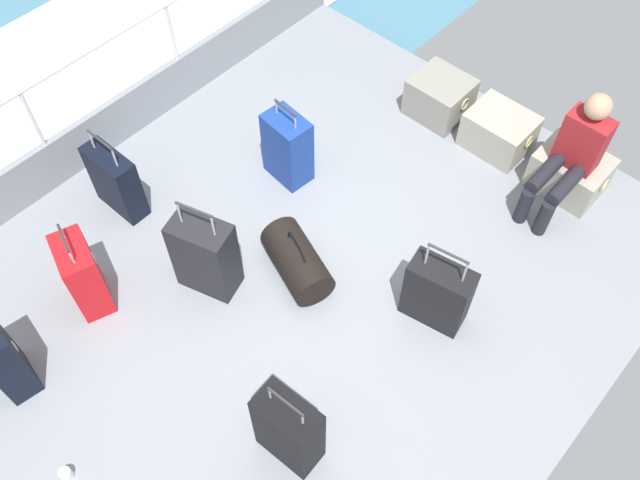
{
  "coord_description": "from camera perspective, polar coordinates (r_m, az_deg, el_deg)",
  "views": [
    {
      "loc": [
        1.94,
        -1.96,
        4.43
      ],
      "look_at": [
        -0.01,
        0.2,
        0.25
      ],
      "focal_mm": 38.01,
      "sensor_mm": 36.0,
      "label": 1
    }
  ],
  "objects": [
    {
      "name": "ground_plane",
      "position": [
        5.24,
        -1.32,
        -3.14
      ],
      "size": [
        4.4,
        5.2,
        0.06
      ],
      "primitive_type": "cube",
      "color": "gray"
    },
    {
      "name": "gunwale_port",
      "position": [
        6.2,
        -16.43,
        9.81
      ],
      "size": [
        0.06,
        5.2,
        0.45
      ],
      "primitive_type": "cube",
      "color": "gray",
      "rests_on": "ground_plane"
    },
    {
      "name": "railing_port",
      "position": [
        5.84,
        -17.73,
        13.62
      ],
      "size": [
        0.04,
        4.2,
        1.02
      ],
      "color": "silver",
      "rests_on": "ground_plane"
    },
    {
      "name": "sea_wake",
      "position": [
        7.57,
        -22.07,
        11.6
      ],
      "size": [
        12.0,
        12.0,
        0.01
      ],
      "color": "teal",
      "rests_on": "ground_plane"
    },
    {
      "name": "cargo_crate_0",
      "position": [
        6.29,
        10.05,
        11.78
      ],
      "size": [
        0.53,
        0.45,
        0.37
      ],
      "color": "gray",
      "rests_on": "ground_plane"
    },
    {
      "name": "cargo_crate_1",
      "position": [
        6.11,
        14.83,
        8.85
      ],
      "size": [
        0.58,
        0.44,
        0.35
      ],
      "color": "#9E9989",
      "rests_on": "ground_plane"
    },
    {
      "name": "cargo_crate_2",
      "position": [
        5.97,
        20.28,
        5.38
      ],
      "size": [
        0.6,
        0.45,
        0.35
      ],
      "color": "#9E9989",
      "rests_on": "ground_plane"
    },
    {
      "name": "passenger_seated",
      "position": [
        5.59,
        20.47,
        6.8
      ],
      "size": [
        0.34,
        0.66,
        1.05
      ],
      "color": "maroon",
      "rests_on": "ground_plane"
    },
    {
      "name": "suitcase_0",
      "position": [
        5.13,
        -19.33,
        -2.78
      ],
      "size": [
        0.44,
        0.34,
        0.79
      ],
      "color": "red",
      "rests_on": "ground_plane"
    },
    {
      "name": "suitcase_1",
      "position": [
        4.97,
        -9.64,
        -1.31
      ],
      "size": [
        0.49,
        0.37,
        0.91
      ],
      "color": "black",
      "rests_on": "ground_plane"
    },
    {
      "name": "suitcase_2",
      "position": [
        5.61,
        -16.83,
        4.74
      ],
      "size": [
        0.46,
        0.2,
        0.79
      ],
      "color": "black",
      "rests_on": "ground_plane"
    },
    {
      "name": "suitcase_3",
      "position": [
        4.86,
        9.85,
        -4.44
      ],
      "size": [
        0.49,
        0.31,
        0.81
      ],
      "color": "black",
      "rests_on": "ground_plane"
    },
    {
      "name": "suitcase_4",
      "position": [
        5.59,
        -2.75,
        7.75
      ],
      "size": [
        0.4,
        0.29,
        0.77
      ],
      "color": "navy",
      "rests_on": "ground_plane"
    },
    {
      "name": "suitcase_5",
      "position": [
        4.97,
        -25.21,
        -8.98
      ],
      "size": [
        0.38,
        0.26,
        0.81
      ],
      "color": "black",
      "rests_on": "ground_plane"
    },
    {
      "name": "suitcase_6",
      "position": [
        4.34,
        -2.65,
        -15.66
      ],
      "size": [
        0.42,
        0.25,
        0.81
      ],
      "color": "black",
      "rests_on": "ground_plane"
    },
    {
      "name": "duffel_bag",
      "position": [
        5.1,
        -1.93,
        -1.75
      ],
      "size": [
        0.7,
        0.51,
        0.46
      ],
      "color": "black",
      "rests_on": "ground_plane"
    },
    {
      "name": "paper_cup",
      "position": [
        4.83,
        -20.58,
        -18.01
      ],
      "size": [
        0.08,
        0.08,
        0.1
      ],
      "primitive_type": "cylinder",
      "color": "white",
      "rests_on": "ground_plane"
    }
  ]
}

